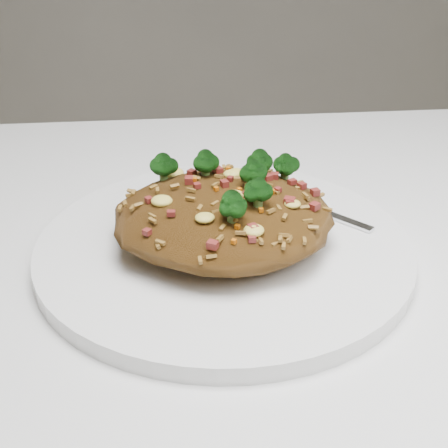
{
  "coord_description": "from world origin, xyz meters",
  "views": [
    {
      "loc": [
        -0.05,
        -0.36,
        1.02
      ],
      "look_at": [
        -0.01,
        0.06,
        0.78
      ],
      "focal_mm": 50.0,
      "sensor_mm": 36.0,
      "label": 1
    }
  ],
  "objects": [
    {
      "name": "plate",
      "position": [
        -0.01,
        0.06,
        0.76
      ],
      "size": [
        0.3,
        0.3,
        0.01
      ],
      "primitive_type": "cylinder",
      "color": "white",
      "rests_on": "dining_table"
    },
    {
      "name": "fried_rice",
      "position": [
        -0.0,
        0.07,
        0.79
      ],
      "size": [
        0.17,
        0.16,
        0.07
      ],
      "color": "brown",
      "rests_on": "plate"
    },
    {
      "name": "dining_table",
      "position": [
        0.0,
        0.0,
        0.66
      ],
      "size": [
        1.2,
        0.8,
        0.75
      ],
      "color": "silver",
      "rests_on": "ground"
    },
    {
      "name": "fork",
      "position": [
        0.07,
        0.12,
        0.77
      ],
      "size": [
        0.12,
        0.13,
        0.0
      ],
      "rotation": [
        0.0,
        0.0,
        -0.82
      ],
      "color": "silver",
      "rests_on": "plate"
    }
  ]
}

